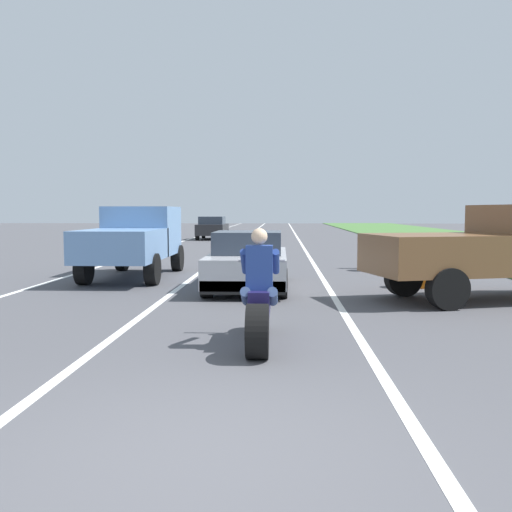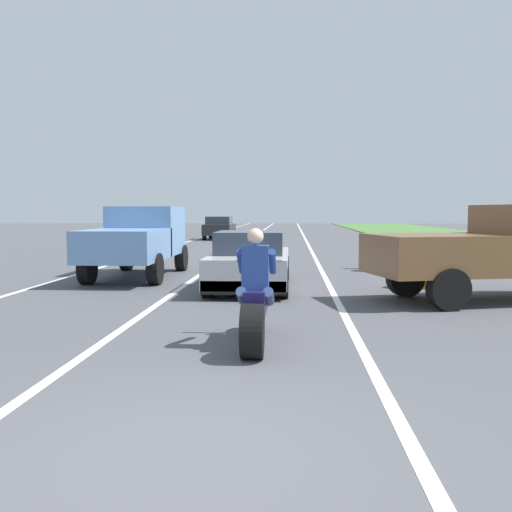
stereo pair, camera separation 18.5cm
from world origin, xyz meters
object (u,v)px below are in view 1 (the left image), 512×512
pickup_truck_right_shoulder_brown (496,247)px  construction_barrel_nearest (422,267)px  sports_car_silver (248,262)px  distant_car_far_ahead (212,228)px  pickup_truck_left_lane_light_blue (135,238)px  construction_barrel_mid (380,255)px  motorcycle_with_rider (259,304)px

pickup_truck_right_shoulder_brown → construction_barrel_nearest: size_ratio=5.14×
sports_car_silver → distant_car_far_ahead: distant_car_far_ahead is taller
distant_car_far_ahead → pickup_truck_left_lane_light_blue: bearing=-88.8°
sports_car_silver → construction_barrel_mid: size_ratio=4.30×
motorcycle_with_rider → pickup_truck_left_lane_light_blue: size_ratio=0.46×
sports_car_silver → pickup_truck_right_shoulder_brown: pickup_truck_right_shoulder_brown is taller
sports_car_silver → distant_car_far_ahead: size_ratio=1.08×
pickup_truck_left_lane_light_blue → construction_barrel_nearest: pickup_truck_left_lane_light_blue is taller
construction_barrel_nearest → construction_barrel_mid: same height
motorcycle_with_rider → sports_car_silver: (-0.49, 5.79, 0.04)m
pickup_truck_right_shoulder_brown → motorcycle_with_rider: bearing=-138.1°
sports_car_silver → pickup_truck_right_shoulder_brown: 5.48m
motorcycle_with_rider → construction_barrel_nearest: size_ratio=2.21×
motorcycle_with_rider → distant_car_far_ahead: bearing=98.3°
motorcycle_with_rider → construction_barrel_mid: 10.41m
sports_car_silver → construction_barrel_nearest: bearing=4.0°
motorcycle_with_rider → construction_barrel_mid: (3.35, 9.85, -0.09)m
distant_car_far_ahead → motorcycle_with_rider: bearing=-81.7°
pickup_truck_left_lane_light_blue → construction_barrel_nearest: size_ratio=4.80×
motorcycle_with_rider → distant_car_far_ahead: size_ratio=0.55×
motorcycle_with_rider → pickup_truck_right_shoulder_brown: size_ratio=0.43×
sports_car_silver → construction_barrel_nearest: (4.20, 0.29, -0.13)m
motorcycle_with_rider → construction_barrel_mid: size_ratio=2.21×
motorcycle_with_rider → construction_barrel_nearest: (3.71, 6.09, -0.09)m
distant_car_far_ahead → construction_barrel_mid: bearing=-68.2°
construction_barrel_mid → distant_car_far_ahead: size_ratio=0.25×
pickup_truck_left_lane_light_blue → distant_car_far_ahead: size_ratio=1.20×
pickup_truck_right_shoulder_brown → distant_car_far_ahead: size_ratio=1.29×
pickup_truck_right_shoulder_brown → construction_barrel_nearest: pickup_truck_right_shoulder_brown is taller
motorcycle_with_rider → sports_car_silver: bearing=94.8°
motorcycle_with_rider → distant_car_far_ahead: 29.13m
pickup_truck_right_shoulder_brown → distant_car_far_ahead: (-8.96, 24.58, -0.33)m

